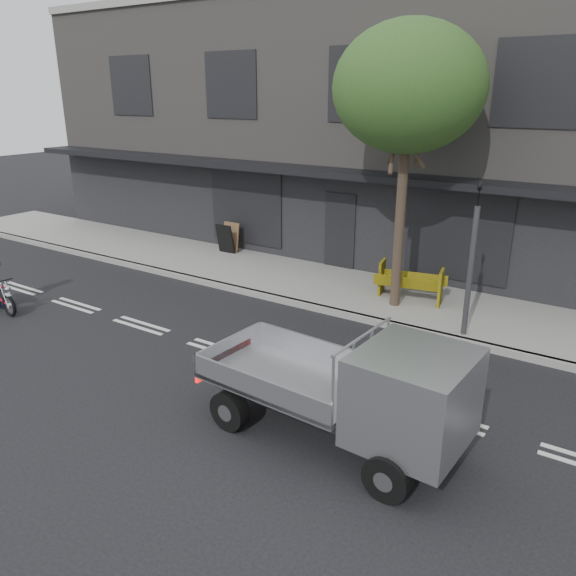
# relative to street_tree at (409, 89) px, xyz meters

# --- Properties ---
(ground) EXTENTS (80.00, 80.00, 0.00)m
(ground) POSITION_rel_street_tree_xyz_m (-2.20, -4.20, -5.28)
(ground) COLOR black
(ground) RESTS_ON ground
(sidewalk) EXTENTS (32.00, 3.20, 0.15)m
(sidewalk) POSITION_rel_street_tree_xyz_m (-2.20, 0.50, -5.20)
(sidewalk) COLOR gray
(sidewalk) RESTS_ON ground
(kerb) EXTENTS (32.00, 0.20, 0.15)m
(kerb) POSITION_rel_street_tree_xyz_m (-2.20, -1.10, -5.20)
(kerb) COLOR gray
(kerb) RESTS_ON ground
(building_main) EXTENTS (26.00, 10.00, 8.00)m
(building_main) POSITION_rel_street_tree_xyz_m (-2.20, 7.10, -1.28)
(building_main) COLOR slate
(building_main) RESTS_ON ground
(street_tree) EXTENTS (3.40, 3.40, 6.74)m
(street_tree) POSITION_rel_street_tree_xyz_m (0.00, 0.00, 0.00)
(street_tree) COLOR #382B21
(street_tree) RESTS_ON ground
(traffic_light_pole) EXTENTS (0.12, 0.12, 3.50)m
(traffic_light_pole) POSITION_rel_street_tree_xyz_m (2.00, -0.85, -3.63)
(traffic_light_pole) COLOR #2D2D30
(traffic_light_pole) RESTS_ON ground
(flatbed_ute) EXTENTS (4.29, 1.96, 1.95)m
(flatbed_ute) POSITION_rel_street_tree_xyz_m (2.28, -5.77, -4.17)
(flatbed_ute) COLOR black
(flatbed_ute) RESTS_ON ground
(construction_barrier) EXTENTS (1.80, 1.00, 0.95)m
(construction_barrier) POSITION_rel_street_tree_xyz_m (0.16, 0.33, -4.65)
(construction_barrier) COLOR yellow
(construction_barrier) RESTS_ON sidewalk
(sandwich_board) EXTENTS (0.62, 0.42, 0.97)m
(sandwich_board) POSITION_rel_street_tree_xyz_m (-6.57, 1.37, -4.64)
(sandwich_board) COLOR black
(sandwich_board) RESTS_ON sidewalk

